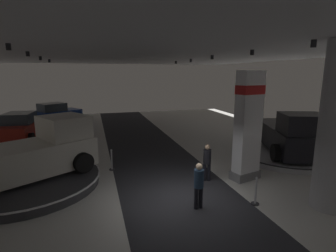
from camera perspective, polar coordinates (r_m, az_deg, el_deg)
The scene contains 15 objects.
ground at distance 9.83m, azimuth 3.13°, elevation -15.75°, with size 24.00×44.00×0.06m.
ceiling_with_spotlights at distance 8.81m, azimuth 3.54°, elevation 18.50°, with size 24.00×44.00×0.39m.
brand_sign_pylon at distance 11.30m, azimuth 17.11°, elevation 0.19°, with size 1.38×0.93×4.58m.
display_platform_mid_left at distance 12.08m, azimuth -28.43°, elevation -10.64°, with size 5.68×5.68×0.38m.
pickup_truck_mid_left at distance 11.83m, azimuth -27.47°, elevation -5.34°, with size 5.62×4.62×2.30m.
display_platform_deep_left at distance 24.02m, azimuth -23.43°, elevation 0.23°, with size 4.81×4.81×0.33m.
display_car_deep_left at distance 23.86m, azimuth -23.67°, elevation 2.37°, with size 4.48×3.86×1.71m.
display_platform_mid_right at distance 15.75m, azimuth 24.39°, elevation -5.40°, with size 5.68×5.68×0.32m.
pickup_truck_mid_right at distance 15.20m, azimuth 25.12°, elevation -1.85°, with size 4.08×5.70×2.30m.
display_platform_far_left at distance 19.13m, azimuth -29.17°, elevation -2.92°, with size 6.06×6.06×0.36m.
display_car_far_left at distance 18.92m, azimuth -29.47°, elevation -0.23°, with size 2.58×4.37×1.71m.
visitor_walking_near at distance 8.88m, azimuth 6.75°, elevation -12.28°, with size 0.32×0.32×1.59m.
visitor_walking_far at distance 11.09m, azimuth 8.56°, elevation -7.40°, with size 0.32×0.32×1.59m.
stanchion_a at distance 12.60m, azimuth -12.20°, elevation -7.78°, with size 0.28×0.28×1.01m.
stanchion_b at distance 9.77m, azimuth 18.63°, elevation -13.98°, with size 0.28×0.28×1.01m.
Camera 1 is at (-2.92, -8.24, 4.47)m, focal length 27.85 mm.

